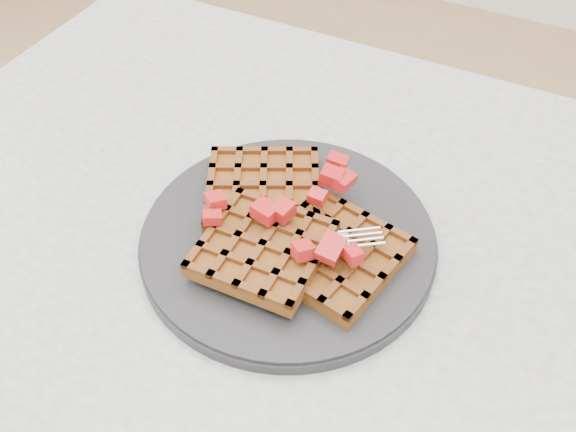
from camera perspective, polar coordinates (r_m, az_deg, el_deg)
The scene contains 5 objects.
table at distance 0.67m, azimuth 9.40°, elevation -14.97°, with size 1.20×0.80×0.75m.
plate at distance 0.61m, azimuth -0.00°, elevation -2.07°, with size 0.28×0.28×0.02m, color black.
waffles at distance 0.59m, azimuth -0.15°, elevation -1.09°, with size 0.23×0.20×0.03m.
strawberry_pile at distance 0.58m, azimuth 0.00°, elevation 0.96°, with size 0.15×0.15×0.02m, color #A30004, non-canonical shape.
fork at distance 0.57m, azimuth 1.26°, elevation -3.85°, with size 0.02×0.18×0.02m, color silver, non-canonical shape.
Camera 1 is at (0.05, -0.33, 1.22)m, focal length 40.00 mm.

